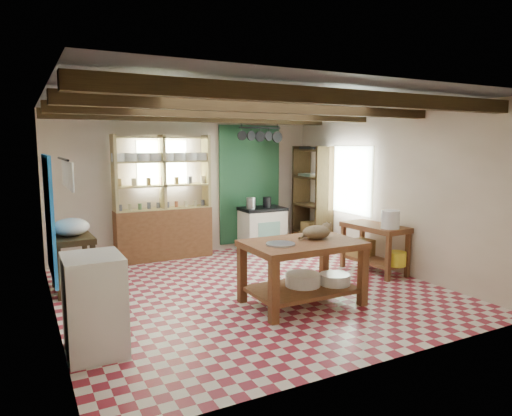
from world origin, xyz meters
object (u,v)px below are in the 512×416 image
stove (262,228)px  cat (316,232)px  right_counter (374,248)px  work_table (302,273)px  prep_table (73,264)px  white_cabinet (94,304)px

stove → cat: (-0.77, -2.90, 0.49)m
stove → right_counter: stove is taller
work_table → prep_table: (-2.53, 1.90, -0.01)m
prep_table → cat: 3.38m
cat → prep_table: bearing=136.3°
stove → right_counter: 2.39m
white_cabinet → right_counter: size_ratio=0.91×
work_table → right_counter: bearing=20.9°
white_cabinet → cat: cat is taller
right_counter → cat: (-1.60, -0.66, 0.52)m
right_counter → cat: size_ratio=2.77×
right_counter → cat: 1.80m
right_counter → work_table: bearing=-163.4°
stove → cat: bearing=-104.4°
work_table → right_counter: 1.98m
right_counter → cat: bearing=-162.0°
work_table → stove: (1.02, 2.95, 0.01)m
white_cabinet → right_counter: 4.50m
stove → right_counter: bearing=-69.4°
white_cabinet → cat: size_ratio=2.52×
stove → white_cabinet: size_ratio=0.87×
work_table → right_counter: (1.85, 0.71, -0.02)m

